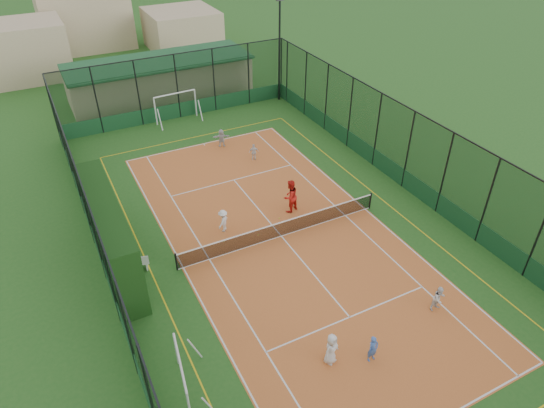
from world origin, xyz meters
The scene contains 18 objects.
ground centered at (0.00, 0.00, 0.00)m, with size 300.00×300.00×0.00m, color #23581E.
court_slab centered at (0.00, 0.00, 0.01)m, with size 11.17×23.97×0.01m, color #BD5D2A.
tennis_net centered at (0.00, 0.00, 0.53)m, with size 11.67×0.12×1.06m, color black, non-canonical shape.
perimeter_fence centered at (0.00, 0.00, 2.50)m, with size 18.12×34.12×5.00m, color black, non-canonical shape.
floodlight_ne centered at (8.60, 16.60, 4.12)m, with size 0.60×0.26×8.25m, color black, non-canonical shape.
clubhouse centered at (0.00, 22.00, 1.57)m, with size 15.20×7.20×3.15m, color tan, non-canonical shape.
hedge_left centered at (-8.30, 1.91, 1.83)m, with size 1.26×8.37×3.66m, color black.
white_bench centered at (-7.80, 0.96, 0.48)m, with size 1.72×0.47×0.97m, color white, non-canonical shape.
futsal_goal_near centered at (-7.64, -6.60, 0.88)m, with size 0.80×2.74×1.77m, color white, non-canonical shape.
futsal_goal_far centered at (-0.41, 16.57, 1.09)m, with size 3.39×0.98×2.18m, color white, non-canonical shape.
child_near_left centered at (-2.02, -7.94, 0.75)m, with size 0.73×0.47×1.48m, color silver.
child_near_mid centered at (-0.50, -8.63, 0.65)m, with size 0.46×0.30×1.27m, color #446CC2.
child_near_right centered at (3.74, -7.75, 0.65)m, with size 0.62×0.49×1.28m, color silver.
child_far_left centered at (-2.56, 1.85, 0.67)m, with size 0.86×0.49×1.33m, color white.
child_far_right centered at (2.26, 8.18, 0.59)m, with size 0.68×0.28×1.15m, color silver.
child_far_back centered at (1.06, 10.97, 0.65)m, with size 1.19×0.38×1.29m, color silver.
coach centered at (1.54, 1.87, 1.01)m, with size 0.97×0.76×1.99m, color red.
tennis_balls centered at (-1.13, 1.00, 0.04)m, with size 3.62×0.89×0.07m.
Camera 1 is at (-9.70, -17.87, 16.23)m, focal length 32.00 mm.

